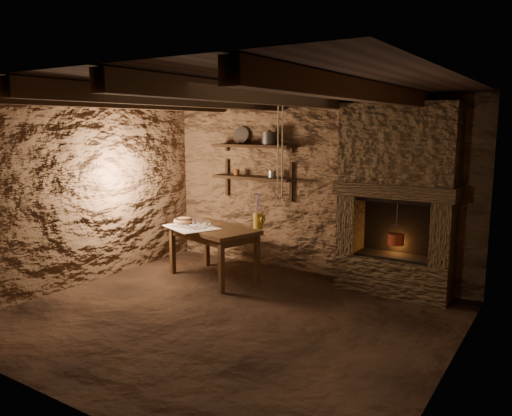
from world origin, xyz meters
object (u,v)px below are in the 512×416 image
Objects in this scene: stoneware_jug at (259,213)px; work_table at (213,251)px; iron_stockpot at (269,139)px; wooden_bowl at (184,221)px; red_pot at (396,238)px.

work_table is at bearing -175.38° from stoneware_jug.
stoneware_jug is at bearing -73.02° from iron_stockpot.
iron_stockpot reaches higher than work_table.
stoneware_jug is 1.57× the size of wooden_bowl.
work_table is 0.80m from stoneware_jug.
iron_stockpot is 0.40× the size of red_pot.
red_pot is at bearing -7.48° from stoneware_jug.
iron_stockpot reaches higher than stoneware_jug.
red_pot reaches higher than work_table.
iron_stockpot is at bearing 79.95° from work_table.
work_table is 2.55× the size of red_pot.
iron_stockpot reaches higher than wooden_bowl.
iron_stockpot is at bearing 85.86° from stoneware_jug.
stoneware_jug is 0.87× the size of red_pot.
work_table is at bearing 1.08° from wooden_bowl.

